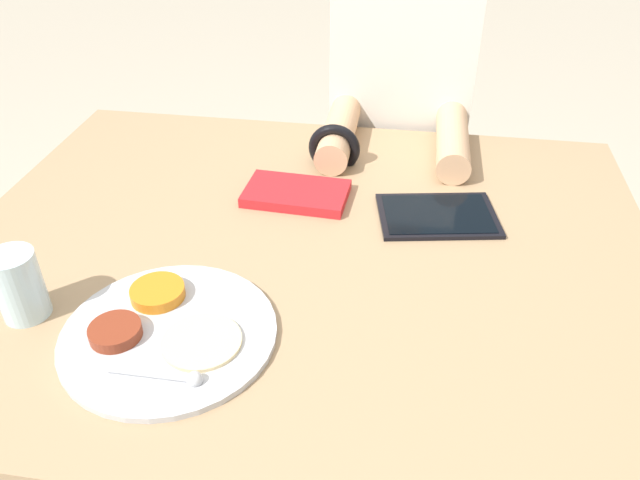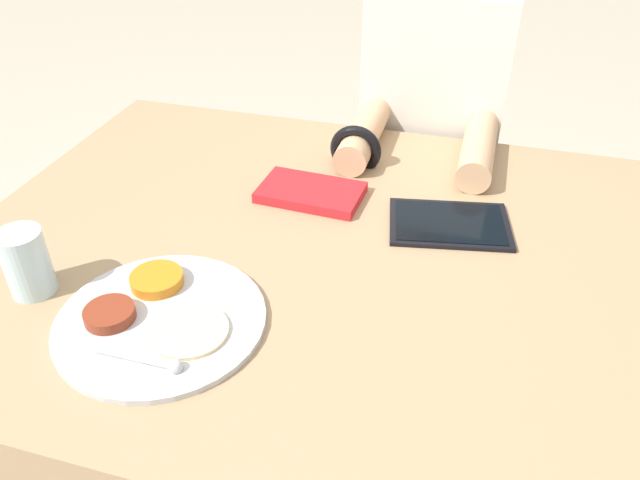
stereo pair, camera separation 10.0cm
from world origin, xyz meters
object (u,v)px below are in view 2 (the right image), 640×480
Objects in this scene: person_diner at (425,175)px; drinking_glass at (26,262)px; thali_tray at (158,317)px; tablet_device at (449,224)px; red_notebook at (311,193)px.

person_diner is 1.01m from drinking_glass.
thali_tray reaches higher than tablet_device.
red_notebook is at bearing 73.96° from thali_tray.
tablet_device is (0.39, 0.38, -0.00)m from thali_tray.
thali_tray reaches higher than red_notebook.
thali_tray is at bearing -3.06° from drinking_glass.
drinking_glass is at bearing -121.46° from person_diner.
tablet_device is 0.52m from person_diner.
person_diner is (0.18, 0.45, -0.18)m from red_notebook.
red_notebook is 1.86× the size of drinking_glass.
red_notebook is 0.27m from tablet_device.
thali_tray is 0.42m from red_notebook.
tablet_device is (0.27, -0.03, -0.00)m from red_notebook.
person_diner is at bearing 68.64° from red_notebook.
red_notebook is at bearing 174.19° from tablet_device.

